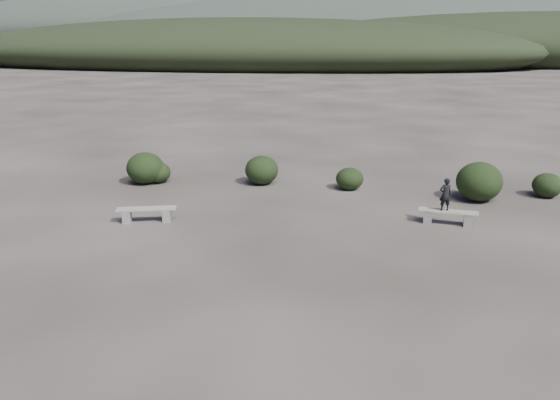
# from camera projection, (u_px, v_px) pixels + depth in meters

# --- Properties ---
(ground) EXTENTS (1200.00, 1200.00, 0.00)m
(ground) POSITION_uv_depth(u_px,v_px,m) (272.00, 293.00, 12.10)
(ground) COLOR #2A2420
(ground) RESTS_ON ground
(bench_left) EXTENTS (1.82, 0.87, 0.45)m
(bench_left) POSITION_uv_depth(u_px,v_px,m) (147.00, 213.00, 16.66)
(bench_left) COLOR slate
(bench_left) RESTS_ON ground
(bench_right) EXTENTS (1.77, 0.56, 0.44)m
(bench_right) POSITION_uv_depth(u_px,v_px,m) (448.00, 216.00, 16.44)
(bench_right) COLOR slate
(bench_right) RESTS_ON ground
(seated_person) EXTENTS (0.42, 0.33, 1.00)m
(seated_person) POSITION_uv_depth(u_px,v_px,m) (445.00, 194.00, 16.28)
(seated_person) COLOR black
(seated_person) RESTS_ON bench_right
(shrub_a) EXTENTS (0.98, 0.98, 0.80)m
(shrub_a) POSITION_uv_depth(u_px,v_px,m) (158.00, 172.00, 21.11)
(shrub_a) COLOR black
(shrub_a) RESTS_ON ground
(shrub_b) EXTENTS (1.28, 1.28, 1.10)m
(shrub_b) POSITION_uv_depth(u_px,v_px,m) (262.00, 170.00, 20.88)
(shrub_b) COLOR black
(shrub_b) RESTS_ON ground
(shrub_c) EXTENTS (1.02, 1.02, 0.82)m
(shrub_c) POSITION_uv_depth(u_px,v_px,m) (350.00, 179.00, 20.17)
(shrub_c) COLOR black
(shrub_c) RESTS_ON ground
(shrub_d) EXTENTS (1.55, 1.55, 1.35)m
(shrub_d) POSITION_uv_depth(u_px,v_px,m) (479.00, 182.00, 18.72)
(shrub_d) COLOR black
(shrub_d) RESTS_ON ground
(shrub_e) EXTENTS (1.03, 1.03, 0.86)m
(shrub_e) POSITION_uv_depth(u_px,v_px,m) (547.00, 185.00, 19.21)
(shrub_e) COLOR black
(shrub_e) RESTS_ON ground
(shrub_f) EXTENTS (1.43, 1.43, 1.21)m
(shrub_f) POSITION_uv_depth(u_px,v_px,m) (145.00, 168.00, 20.96)
(shrub_f) COLOR black
(shrub_f) RESTS_ON ground
(mountain_ridges) EXTENTS (500.00, 400.00, 56.00)m
(mountain_ridges) POSITION_uv_depth(u_px,v_px,m) (366.00, 27.00, 329.77)
(mountain_ridges) COLOR black
(mountain_ridges) RESTS_ON ground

